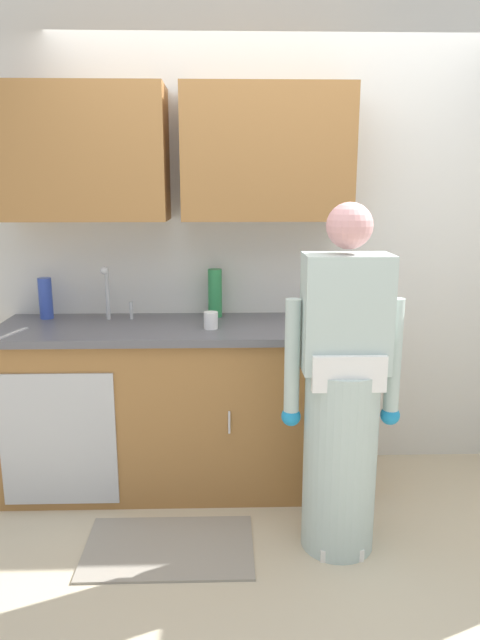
% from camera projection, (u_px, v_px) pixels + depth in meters
% --- Properties ---
extents(ground_plane, '(9.00, 9.00, 0.00)m').
position_uv_depth(ground_plane, '(287.00, 553.00, 2.74)').
color(ground_plane, beige).
extents(kitchen_wall_with_uppers, '(4.80, 0.44, 2.70)m').
position_uv_depth(kitchen_wall_with_uppers, '(249.00, 223.00, 3.37)').
color(kitchen_wall_with_uppers, silver).
rests_on(kitchen_wall_with_uppers, ground).
extents(counter_cabinet, '(1.90, 0.62, 0.90)m').
position_uv_depth(counter_cabinet, '(178.00, 409.00, 3.30)').
color(counter_cabinet, '#9E6B38').
rests_on(counter_cabinet, ground).
extents(countertop, '(1.96, 0.66, 0.04)m').
position_uv_depth(countertop, '(177.00, 328.00, 3.20)').
color(countertop, '#595960').
rests_on(countertop, counter_cabinet).
extents(sink, '(0.50, 0.36, 0.35)m').
position_uv_depth(sink, '(111.00, 328.00, 3.19)').
color(sink, '#B7BABF').
rests_on(sink, counter_cabinet).
extents(person_at_sink, '(0.55, 0.34, 1.62)m').
position_uv_depth(person_at_sink, '(342.00, 409.00, 2.66)').
color(person_at_sink, white).
rests_on(person_at_sink, ground).
extents(floor_mat, '(0.80, 0.50, 0.01)m').
position_uv_depth(floor_mat, '(169.00, 547.00, 2.77)').
color(floor_mat, gray).
rests_on(floor_mat, ground).
extents(bottle_water_short, '(0.06, 0.06, 0.22)m').
position_uv_depth(bottle_water_short, '(337.00, 299.00, 3.34)').
color(bottle_water_short, '#E05933').
rests_on(bottle_water_short, countertop).
extents(bottle_water_tall, '(0.08, 0.08, 0.28)m').
position_uv_depth(bottle_water_tall, '(215.00, 293.00, 3.37)').
color(bottle_water_tall, '#2D8C4C').
rests_on(bottle_water_tall, countertop).
extents(bottle_dish_liquid, '(0.08, 0.08, 0.23)m').
position_uv_depth(bottle_dish_liquid, '(46.00, 298.00, 3.32)').
color(bottle_dish_liquid, '#334CB2').
rests_on(bottle_dish_liquid, countertop).
extents(cup_by_sink, '(0.08, 0.08, 0.09)m').
position_uv_depth(cup_by_sink, '(211.00, 320.00, 3.10)').
color(cup_by_sink, white).
rests_on(cup_by_sink, countertop).
extents(knife_on_counter, '(0.09, 0.24, 0.01)m').
position_uv_depth(knife_on_counter, '(13.00, 333.00, 3.00)').
color(knife_on_counter, silver).
rests_on(knife_on_counter, countertop).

